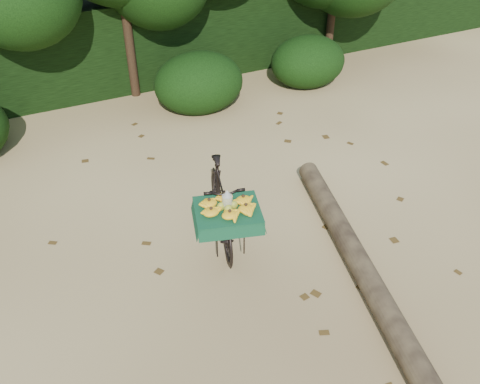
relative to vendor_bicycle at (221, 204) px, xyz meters
name	(u,v)px	position (x,y,z in m)	size (l,w,h in m)	color
ground	(219,264)	(-0.26, -0.49, -0.55)	(80.00, 80.00, 0.00)	tan
vendor_bicycle	(221,204)	(0.00, 0.00, 0.00)	(1.11, 1.92, 1.08)	black
fallen_log	(355,255)	(1.30, -1.24, -0.41)	(0.29, 0.29, 4.00)	brown
hedge_backdrop	(95,42)	(-0.26, 5.81, 0.35)	(26.00, 1.80, 1.80)	black
tree_row	(59,2)	(-0.91, 5.01, 1.45)	(14.50, 2.00, 4.00)	black
bush_clumps	(150,95)	(0.24, 3.81, -0.10)	(8.80, 1.70, 0.90)	black
leaf_litter	(200,234)	(-0.26, 0.16, -0.55)	(7.00, 7.30, 0.01)	#4A3313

